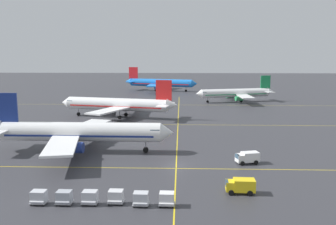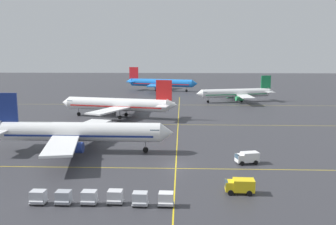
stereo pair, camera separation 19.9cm
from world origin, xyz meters
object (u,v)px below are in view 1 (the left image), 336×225
object	(u,v)px
baggage_cart_row_middle	(90,197)
service_truck_red_van	(247,157)
airliner_second_row	(118,105)
airliner_third_row	(236,93)
baggage_cart_row_fourth	(116,197)
service_truck_catering	(240,185)
baggage_cart_row_leftmost	(39,197)
airliner_far_left_stand	(160,83)
baggage_cart_row_second	(64,197)
baggage_cart_row_rightmost	(167,199)
baggage_cart_row_fifth	(141,199)
airliner_front_gate	(78,132)

from	to	relation	value
baggage_cart_row_middle	service_truck_red_van	bearing A→B (deg)	38.44
airliner_second_row	airliner_third_row	bearing A→B (deg)	42.45
airliner_third_row	baggage_cart_row_fourth	bearing A→B (deg)	-106.65
service_truck_catering	baggage_cart_row_leftmost	xyz separation A→B (m)	(-27.23, -4.80, -0.17)
service_truck_catering	baggage_cart_row_middle	xyz separation A→B (m)	(-20.46, -4.65, -0.17)
airliner_far_left_stand	baggage_cart_row_fourth	bearing A→B (deg)	-89.07
service_truck_red_van	baggage_cart_row_second	xyz separation A→B (m)	(-27.38, -19.19, -0.17)
airliner_third_row	baggage_cart_row_middle	distance (m)	109.55
baggage_cart_row_middle	baggage_cart_row_rightmost	world-z (taller)	same
baggage_cart_row_middle	baggage_cart_row_second	bearing A→B (deg)	-177.49
baggage_cart_row_fourth	airliner_third_row	bearing A→B (deg)	73.35
airliner_third_row	baggage_cart_row_rightmost	size ratio (longest dim) A/B	12.06
service_truck_red_van	baggage_cart_row_fifth	bearing A→B (deg)	-131.76
service_truck_red_van	service_truck_catering	xyz separation A→B (m)	(-3.54, -14.39, 0.00)
service_truck_red_van	baggage_cart_row_rightmost	bearing A→B (deg)	-125.77
airliner_third_row	baggage_cart_row_rightmost	distance (m)	106.96
airliner_front_gate	airliner_far_left_stand	xyz separation A→B (m)	(9.74, 120.37, 0.12)
baggage_cart_row_leftmost	baggage_cart_row_fifth	bearing A→B (deg)	-0.40
airliner_front_gate	baggage_cart_row_middle	bearing A→B (deg)	-71.48
service_truck_catering	baggage_cart_row_fourth	world-z (taller)	service_truck_catering
airliner_front_gate	baggage_cart_row_rightmost	bearing A→B (deg)	-54.21
airliner_second_row	baggage_cart_row_second	xyz separation A→B (m)	(3.96, -65.97, -3.04)
airliner_front_gate	baggage_cart_row_fifth	distance (m)	30.65
airliner_third_row	baggage_cart_row_middle	bearing A→B (deg)	-108.29
baggage_cart_row_rightmost	service_truck_catering	bearing A→B (deg)	25.03
baggage_cart_row_fourth	baggage_cart_row_fifth	world-z (taller)	same
airliner_second_row	service_truck_catering	bearing A→B (deg)	-65.56
airliner_front_gate	service_truck_catering	xyz separation A→B (m)	(29.18, -21.38, -2.89)
airliner_second_row	service_truck_red_van	bearing A→B (deg)	-56.18
baggage_cart_row_second	service_truck_red_van	bearing A→B (deg)	35.03
airliner_far_left_stand	baggage_cart_row_middle	bearing A→B (deg)	-90.40
baggage_cart_row_middle	airliner_second_row	bearing A→B (deg)	96.37
airliner_second_row	baggage_cart_row_second	size ratio (longest dim) A/B	13.66
baggage_cart_row_leftmost	baggage_cart_row_rightmost	size ratio (longest dim) A/B	1.00
airliner_far_left_stand	baggage_cart_row_second	world-z (taller)	airliner_far_left_stand
airliner_far_left_stand	baggage_cart_row_middle	distance (m)	146.44
service_truck_catering	baggage_cart_row_leftmost	world-z (taller)	service_truck_catering
airliner_far_left_stand	baggage_cart_row_fifth	world-z (taller)	airliner_far_left_stand
airliner_front_gate	baggage_cart_row_fourth	distance (m)	28.57
airliner_second_row	service_truck_catering	world-z (taller)	airliner_second_row
airliner_front_gate	airliner_third_row	bearing A→B (deg)	61.06
airliner_front_gate	baggage_cart_row_rightmost	world-z (taller)	airliner_front_gate
baggage_cart_row_leftmost	airliner_front_gate	bearing A→B (deg)	94.26
airliner_far_left_stand	baggage_cart_row_middle	size ratio (longest dim) A/B	14.00
airliner_far_left_stand	airliner_third_row	bearing A→B (deg)	-51.81
baggage_cart_row_fourth	baggage_cart_row_fifth	size ratio (longest dim) A/B	1.00
airliner_far_left_stand	service_truck_red_van	size ratio (longest dim) A/B	8.76
airliner_far_left_stand	baggage_cart_row_middle	xyz separation A→B (m)	(-1.02, -146.40, -3.18)
service_truck_red_van	service_truck_catering	world-z (taller)	same
baggage_cart_row_middle	airliner_far_left_stand	bearing A→B (deg)	89.60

